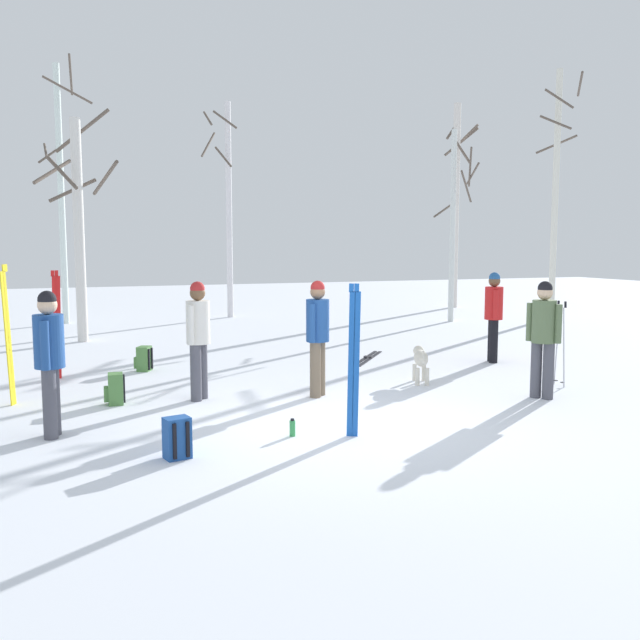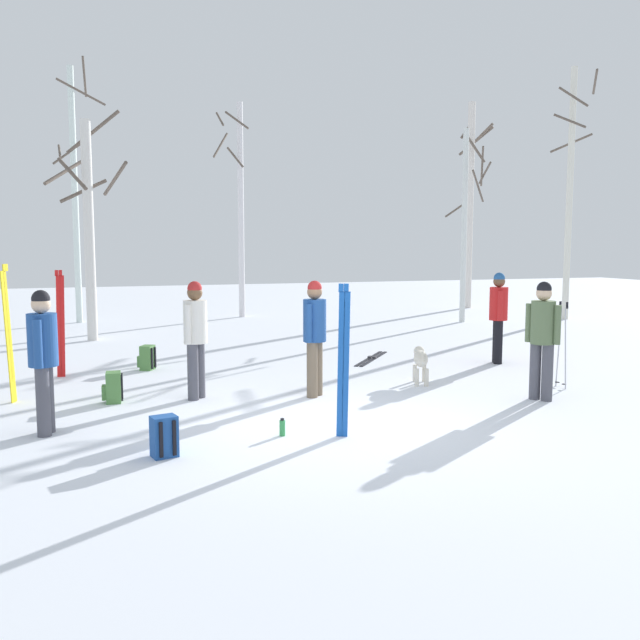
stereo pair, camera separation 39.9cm
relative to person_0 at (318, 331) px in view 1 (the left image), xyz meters
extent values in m
plane|color=white|center=(-0.27, -1.63, -0.98)|extent=(60.00, 60.00, 0.00)
cylinder|color=#72604C|center=(-0.06, -0.07, -0.57)|extent=(0.16, 0.16, 0.82)
cylinder|color=#72604C|center=(0.06, 0.07, -0.57)|extent=(0.16, 0.16, 0.82)
cylinder|color=#1E478C|center=(0.00, 0.00, 0.15)|extent=(0.34, 0.34, 0.62)
sphere|color=#997051|center=(0.00, 0.00, 0.57)|extent=(0.22, 0.22, 0.22)
sphere|color=#B22626|center=(0.00, 0.00, 0.63)|extent=(0.21, 0.21, 0.21)
cylinder|color=#1E478C|center=(-0.14, -0.15, 0.13)|extent=(0.10, 0.10, 0.56)
cylinder|color=#1E478C|center=(0.14, 0.15, 0.13)|extent=(0.10, 0.10, 0.56)
cylinder|color=#4C4C56|center=(3.06, -1.37, -0.57)|extent=(0.16, 0.16, 0.82)
cylinder|color=#4C4C56|center=(2.97, -1.21, -0.57)|extent=(0.16, 0.16, 0.82)
cylinder|color=#566B47|center=(3.01, -1.29, 0.15)|extent=(0.34, 0.34, 0.62)
sphere|color=beige|center=(3.01, -1.29, 0.57)|extent=(0.22, 0.22, 0.22)
sphere|color=black|center=(3.01, -1.29, 0.63)|extent=(0.21, 0.21, 0.21)
cylinder|color=#566B47|center=(3.12, -1.47, 0.13)|extent=(0.10, 0.10, 0.56)
cylinder|color=#566B47|center=(2.91, -1.11, 0.13)|extent=(0.10, 0.10, 0.56)
cylinder|color=black|center=(4.21, 1.68, -0.57)|extent=(0.16, 0.16, 0.82)
cylinder|color=black|center=(4.13, 1.51, -0.57)|extent=(0.16, 0.16, 0.82)
cylinder|color=red|center=(4.17, 1.59, 0.15)|extent=(0.34, 0.34, 0.62)
sphere|color=brown|center=(4.17, 1.59, 0.57)|extent=(0.22, 0.22, 0.22)
sphere|color=#265999|center=(4.17, 1.59, 0.63)|extent=(0.21, 0.21, 0.21)
cylinder|color=red|center=(4.26, 1.79, 0.13)|extent=(0.10, 0.10, 0.56)
cylinder|color=red|center=(4.08, 1.40, 0.13)|extent=(0.10, 0.10, 0.56)
cylinder|color=#4C4C56|center=(-3.65, -0.84, -0.57)|extent=(0.16, 0.16, 0.82)
cylinder|color=#4C4C56|center=(-3.68, -1.01, -0.57)|extent=(0.16, 0.16, 0.82)
cylinder|color=#1E478C|center=(-3.66, -0.93, 0.15)|extent=(0.34, 0.34, 0.62)
sphere|color=beige|center=(-3.66, -0.93, 0.57)|extent=(0.22, 0.22, 0.22)
sphere|color=black|center=(-3.66, -0.93, 0.63)|extent=(0.21, 0.21, 0.21)
cylinder|color=#1E478C|center=(-3.62, -0.72, 0.13)|extent=(0.10, 0.10, 0.56)
cylinder|color=#1E478C|center=(-3.70, -1.13, 0.13)|extent=(0.10, 0.10, 0.56)
cylinder|color=#4C4C56|center=(-1.74, 0.32, -0.57)|extent=(0.16, 0.16, 0.82)
cylinder|color=#4C4C56|center=(-1.63, 0.46, -0.57)|extent=(0.16, 0.16, 0.82)
cylinder|color=silver|center=(-1.68, 0.39, 0.15)|extent=(0.34, 0.34, 0.62)
sphere|color=brown|center=(-1.68, 0.39, 0.57)|extent=(0.22, 0.22, 0.22)
sphere|color=#B22626|center=(-1.68, 0.39, 0.63)|extent=(0.21, 0.21, 0.21)
cylinder|color=silver|center=(-1.82, 0.23, 0.13)|extent=(0.10, 0.10, 0.56)
cylinder|color=silver|center=(-1.55, 0.55, 0.13)|extent=(0.10, 0.10, 0.56)
ellipsoid|color=beige|center=(1.90, 0.31, -0.57)|extent=(0.43, 0.64, 0.26)
sphere|color=beige|center=(2.03, 0.62, -0.51)|extent=(0.18, 0.18, 0.18)
ellipsoid|color=beige|center=(2.05, 0.68, -0.53)|extent=(0.09, 0.12, 0.06)
cylinder|color=beige|center=(1.77, -0.02, -0.49)|extent=(0.10, 0.19, 0.17)
cylinder|color=beige|center=(1.90, 0.52, -0.84)|extent=(0.07, 0.07, 0.28)
cylinder|color=beige|center=(2.05, 0.46, -0.84)|extent=(0.07, 0.07, 0.28)
cylinder|color=beige|center=(1.76, 0.16, -0.84)|extent=(0.07, 0.07, 0.28)
cylinder|color=beige|center=(1.90, 0.10, -0.84)|extent=(0.07, 0.07, 0.28)
cube|color=blue|center=(-0.34, -2.17, -0.13)|extent=(0.10, 0.06, 1.71)
cube|color=blue|center=(-0.34, -2.17, 0.76)|extent=(0.06, 0.04, 0.10)
cube|color=blue|center=(-0.39, -2.14, -0.13)|extent=(0.10, 0.06, 1.71)
cube|color=blue|center=(-0.39, -2.14, 0.76)|extent=(0.06, 0.04, 0.10)
cube|color=red|center=(-3.62, 2.80, -0.12)|extent=(0.11, 0.02, 1.72)
cube|color=red|center=(-3.62, 2.80, 0.78)|extent=(0.06, 0.02, 0.10)
cube|color=red|center=(-3.56, 2.80, -0.12)|extent=(0.11, 0.02, 1.72)
cube|color=red|center=(-3.56, 2.80, 0.78)|extent=(0.06, 0.02, 0.10)
cube|color=yellow|center=(-4.20, 0.96, -0.04)|extent=(0.10, 0.19, 1.88)
cube|color=yellow|center=(-4.20, 0.96, 0.94)|extent=(0.04, 0.06, 0.10)
cube|color=yellow|center=(-4.23, 0.91, -0.04)|extent=(0.10, 0.19, 1.88)
cube|color=yellow|center=(-4.23, 0.91, 0.94)|extent=(0.04, 0.06, 0.10)
cube|color=black|center=(2.14, 2.75, -0.97)|extent=(1.18, 1.47, 0.02)
cube|color=#333338|center=(2.17, 2.79, -0.95)|extent=(0.12, 0.13, 0.03)
cube|color=black|center=(2.06, 2.81, -0.97)|extent=(1.18, 1.47, 0.02)
cube|color=#333338|center=(2.09, 2.85, -0.95)|extent=(0.12, 0.13, 0.03)
cylinder|color=#B2B2BC|center=(3.85, -0.59, -0.35)|extent=(0.02, 0.10, 1.25)
cylinder|color=black|center=(3.85, -0.59, 0.32)|extent=(0.04, 0.04, 0.10)
cylinder|color=black|center=(3.85, -0.59, -0.91)|extent=(0.07, 0.07, 0.01)
cylinder|color=#B2B2BC|center=(3.85, -0.75, -0.35)|extent=(0.02, 0.10, 1.25)
cylinder|color=black|center=(3.85, -0.75, 0.32)|extent=(0.04, 0.04, 0.10)
cylinder|color=black|center=(3.85, -0.75, -0.91)|extent=(0.07, 0.07, 0.01)
cube|color=#4C7F3F|center=(-2.16, 3.00, -0.76)|extent=(0.30, 0.32, 0.44)
cube|color=#4C7F3F|center=(-2.28, 3.06, -0.83)|extent=(0.14, 0.20, 0.20)
cube|color=black|center=(-2.03, 3.00, -0.76)|extent=(0.04, 0.04, 0.37)
cube|color=black|center=(-2.09, 2.88, -0.76)|extent=(0.04, 0.04, 0.37)
cube|color=#1E4C99|center=(-2.43, -2.26, -0.76)|extent=(0.30, 0.25, 0.44)
cube|color=#1E4C99|center=(-2.46, -2.14, -0.83)|extent=(0.20, 0.10, 0.20)
cube|color=black|center=(-2.33, -2.36, -0.76)|extent=(0.04, 0.03, 0.37)
cube|color=black|center=(-2.47, -2.39, -0.76)|extent=(0.04, 0.03, 0.37)
cube|color=#4C7F3F|center=(-2.84, 0.52, -0.76)|extent=(0.22, 0.27, 0.44)
cube|color=#4C7F3F|center=(-2.97, 0.53, -0.83)|extent=(0.07, 0.20, 0.20)
cube|color=black|center=(-2.72, 0.58, -0.76)|extent=(0.03, 0.04, 0.37)
cube|color=black|center=(-2.73, 0.44, -0.76)|extent=(0.03, 0.04, 0.37)
cylinder|color=green|center=(-1.03, -1.90, -0.89)|extent=(0.07, 0.07, 0.19)
cylinder|color=black|center=(-1.03, -1.90, -0.78)|extent=(0.04, 0.04, 0.02)
cylinder|color=silver|center=(-3.37, 11.32, 2.59)|extent=(0.18, 0.18, 7.15)
cylinder|color=brown|center=(-3.73, 11.30, 3.83)|extent=(0.11, 0.75, 0.46)
cylinder|color=brown|center=(-3.10, 10.71, 5.35)|extent=(1.28, 0.61, 0.55)
cylinder|color=brown|center=(-3.47, 11.78, 3.88)|extent=(0.96, 0.27, 0.78)
cylinder|color=brown|center=(-3.00, 11.30, 5.89)|extent=(0.12, 0.79, 0.96)
cylinder|color=silver|center=(-3.06, 7.30, 1.55)|extent=(0.23, 0.23, 5.05)
cylinder|color=brown|center=(-3.56, 7.68, 2.91)|extent=(0.86, 1.09, 0.69)
cylinder|color=brown|center=(-2.43, 7.52, 2.78)|extent=(0.53, 1.31, 0.71)
cylinder|color=brown|center=(-2.88, 7.89, 3.89)|extent=(1.26, 0.45, 1.04)
cylinder|color=brown|center=(-3.14, 7.81, 2.50)|extent=(1.09, 0.26, 0.61)
cylinder|color=brown|center=(-3.37, 7.01, 2.82)|extent=(0.66, 0.71, 0.76)
cylinder|color=silver|center=(1.38, 11.33, 2.26)|extent=(0.18, 0.18, 6.48)
cylinder|color=brown|center=(1.19, 11.14, 3.84)|extent=(0.46, 0.47, 0.64)
cylinder|color=brown|center=(0.79, 11.35, 4.97)|extent=(0.10, 1.23, 0.61)
cylinder|color=brown|center=(1.23, 11.02, 4.90)|extent=(0.68, 0.38, 0.55)
cylinder|color=brown|center=(0.85, 11.64, 4.25)|extent=(0.69, 1.13, 0.91)
cylinder|color=silver|center=(7.11, 7.90, 1.76)|extent=(0.16, 0.16, 5.47)
cylinder|color=brown|center=(7.34, 7.59, 2.88)|extent=(0.69, 0.53, 0.85)
cylinder|color=brown|center=(7.06, 8.28, 2.26)|extent=(0.78, 0.16, 0.49)
cylinder|color=brown|center=(7.51, 7.67, 3.43)|extent=(0.53, 0.86, 1.02)
cylinder|color=brown|center=(7.65, 7.74, 3.26)|extent=(0.38, 1.10, 0.52)
cylinder|color=silver|center=(9.58, 11.75, 2.56)|extent=(0.25, 0.25, 7.08)
cylinder|color=brown|center=(10.04, 12.01, 4.97)|extent=(0.61, 1.01, 0.90)
cylinder|color=brown|center=(9.57, 11.42, 4.47)|extent=(0.74, 0.11, 0.88)
cylinder|color=brown|center=(9.56, 11.99, 5.23)|extent=(0.56, 0.13, 0.69)
cylinder|color=brown|center=(10.02, 12.16, 4.87)|extent=(0.90, 0.97, 0.95)
cylinder|color=silver|center=(10.42, 7.56, 2.69)|extent=(0.19, 0.19, 7.34)
cylinder|color=brown|center=(10.17, 7.25, 5.43)|extent=(0.70, 0.56, 0.62)
cylinder|color=brown|center=(10.88, 7.22, 5.89)|extent=(0.74, 0.98, 0.48)
cylinder|color=brown|center=(10.09, 7.27, 4.76)|extent=(0.66, 0.72, 0.49)
cylinder|color=brown|center=(10.77, 8.03, 4.27)|extent=(0.99, 0.78, 0.54)
camera|label=1|loc=(-3.53, -9.38, 1.27)|focal=38.67mm
camera|label=2|loc=(-3.15, -9.52, 1.27)|focal=38.67mm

